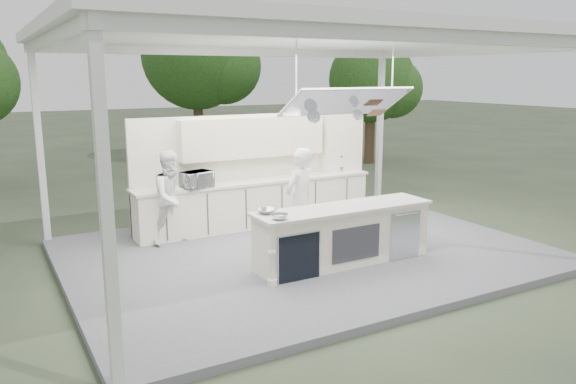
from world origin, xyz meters
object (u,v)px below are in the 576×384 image
back_counter (257,202)px  head_chef (300,201)px  demo_island (343,235)px  sous_chef (172,197)px

back_counter → head_chef: size_ratio=2.77×
demo_island → head_chef: 1.00m
back_counter → head_chef: 2.03m
demo_island → sous_chef: sous_chef is taller
demo_island → back_counter: bearing=93.6°
back_counter → sous_chef: sous_chef is taller
demo_island → head_chef: (-0.33, 0.83, 0.44)m
demo_island → head_chef: head_chef is taller
demo_island → back_counter: (-0.18, 2.81, 0.00)m
head_chef → sous_chef: bearing=-66.1°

